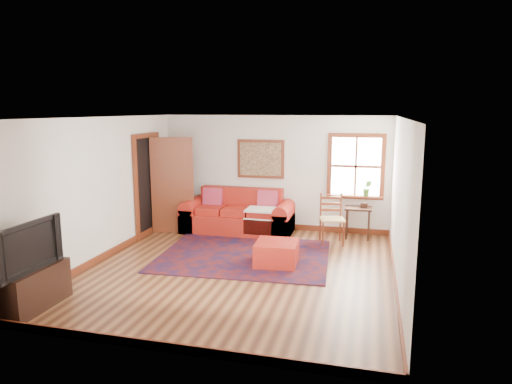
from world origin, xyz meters
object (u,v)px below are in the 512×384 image
(red_ottoman, at_px, (277,253))
(ladder_back_chair, at_px, (332,217))
(red_leather_sofa, at_px, (238,218))
(media_cabinet, at_px, (32,288))
(side_table, at_px, (358,213))

(red_ottoman, distance_m, ladder_back_chair, 1.76)
(red_ottoman, bearing_deg, red_leather_sofa, 119.90)
(red_leather_sofa, relative_size, media_cabinet, 2.30)
(red_ottoman, distance_m, side_table, 2.41)
(side_table, relative_size, ladder_back_chair, 0.66)
(ladder_back_chair, bearing_deg, red_ottoman, -117.24)
(red_leather_sofa, bearing_deg, ladder_back_chair, -10.71)
(red_ottoman, height_order, side_table, side_table)
(ladder_back_chair, height_order, media_cabinet, ladder_back_chair)
(red_ottoman, relative_size, media_cabinet, 0.68)
(media_cabinet, bearing_deg, red_leather_sofa, 70.51)
(red_ottoman, bearing_deg, side_table, 54.18)
(red_ottoman, height_order, ladder_back_chair, ladder_back_chair)
(red_leather_sofa, distance_m, ladder_back_chair, 2.08)
(side_table, height_order, media_cabinet, side_table)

